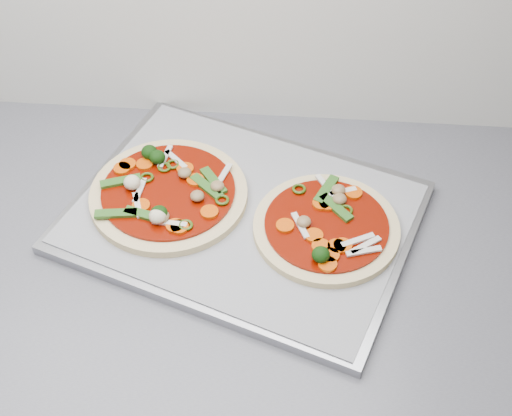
{
  "coord_description": "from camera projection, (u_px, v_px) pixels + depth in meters",
  "views": [
    {
      "loc": [
        0.4,
        0.68,
        1.65
      ],
      "look_at": [
        0.35,
        1.36,
        0.93
      ],
      "focal_mm": 50.0,
      "sensor_mm": 36.0,
      "label": 1
    }
  ],
  "objects": [
    {
      "name": "base_cabinet",
      "position": [
        68.0,
        403.0,
        1.33
      ],
      "size": [
        3.6,
        0.6,
        0.86
      ],
      "primitive_type": "cube",
      "color": "silver",
      "rests_on": "ground"
    },
    {
      "name": "baking_tray",
      "position": [
        242.0,
        217.0,
        1.01
      ],
      "size": [
        0.56,
        0.48,
        0.02
      ],
      "primitive_type": "cube",
      "rotation": [
        0.0,
        0.0,
        -0.34
      ],
      "color": "gray",
      "rests_on": "countertop"
    },
    {
      "name": "pizza_right",
      "position": [
        326.0,
        227.0,
        0.97
      ],
      "size": [
        0.23,
        0.23,
        0.03
      ],
      "rotation": [
        0.0,
        0.0,
        -0.18
      ],
      "color": "#D9C487",
      "rests_on": "parchment"
    },
    {
      "name": "parchment",
      "position": [
        242.0,
        213.0,
        1.0
      ],
      "size": [
        0.53,
        0.46,
        0.0
      ],
      "primitive_type": "cube",
      "rotation": [
        0.0,
        0.0,
        -0.36
      ],
      "color": "gray",
      "rests_on": "baking_tray"
    },
    {
      "name": "pizza_left",
      "position": [
        168.0,
        193.0,
        1.01
      ],
      "size": [
        0.32,
        0.32,
        0.04
      ],
      "rotation": [
        0.0,
        0.0,
        -0.66
      ],
      "color": "#D9C487",
      "rests_on": "parchment"
    },
    {
      "name": "countertop",
      "position": [
        6.0,
        249.0,
        1.0
      ],
      "size": [
        3.6,
        0.6,
        0.04
      ],
      "primitive_type": "cube",
      "color": "slate",
      "rests_on": "base_cabinet"
    }
  ]
}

